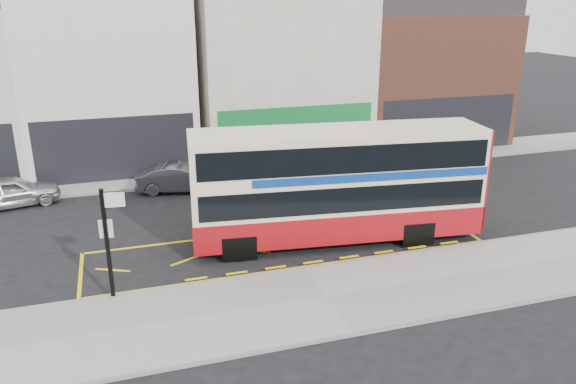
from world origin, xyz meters
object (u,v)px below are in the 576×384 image
object	(u,v)px
car_silver	(10,192)
street_tree_right	(383,85)
bus_stop_post	(109,234)
car_white	(362,155)
double_decker_bus	(338,183)
car_grey	(180,178)

from	to	relation	value
car_silver	street_tree_right	world-z (taller)	street_tree_right
bus_stop_post	car_silver	world-z (taller)	bus_stop_post
street_tree_right	car_white	bearing A→B (deg)	-130.54
double_decker_bus	car_white	distance (m)	9.21
bus_stop_post	car_white	size ratio (longest dim) A/B	0.65
car_silver	street_tree_right	distance (m)	19.43
bus_stop_post	car_silver	xyz separation A→B (m)	(-4.05, 9.45, -1.46)
bus_stop_post	street_tree_right	xyz separation A→B (m)	(14.83, 12.72, 1.72)
bus_stop_post	car_silver	bearing A→B (deg)	120.28
car_grey	bus_stop_post	bearing A→B (deg)	173.74
bus_stop_post	car_grey	bearing A→B (deg)	78.68
bus_stop_post	car_silver	size ratio (longest dim) A/B	0.85
double_decker_bus	car_grey	size ratio (longest dim) A/B	2.71
street_tree_right	bus_stop_post	bearing A→B (deg)	-139.38
car_grey	car_white	xyz separation A→B (m)	(9.38, 0.68, 0.10)
double_decker_bus	car_white	world-z (taller)	double_decker_bus
car_silver	car_white	distance (m)	16.53
double_decker_bus	car_white	bearing A→B (deg)	66.48
car_white	car_grey	bearing A→B (deg)	94.21
car_grey	car_white	distance (m)	9.41
double_decker_bus	car_silver	world-z (taller)	double_decker_bus
car_silver	car_grey	bearing A→B (deg)	-103.46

